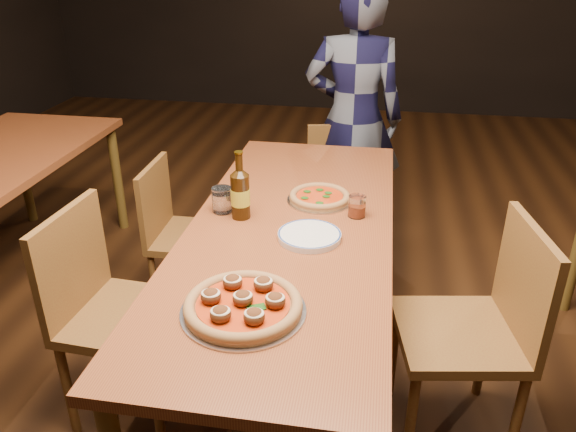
% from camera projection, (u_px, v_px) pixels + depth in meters
% --- Properties ---
extents(ground, '(9.00, 9.00, 0.00)m').
position_uv_depth(ground, '(290.00, 373.00, 2.55)').
color(ground, black).
extents(table_main, '(0.80, 2.00, 0.75)m').
position_uv_depth(table_main, '(290.00, 242.00, 2.25)').
color(table_main, maroon).
rests_on(table_main, ground).
extents(chair_main_nw, '(0.46, 0.46, 0.93)m').
position_uv_depth(chair_main_nw, '(127.00, 315.00, 2.17)').
color(chair_main_nw, brown).
rests_on(chair_main_nw, ground).
extents(chair_main_sw, '(0.40, 0.40, 0.83)m').
position_uv_depth(chair_main_sw, '(192.00, 236.00, 2.86)').
color(chair_main_sw, brown).
rests_on(chair_main_sw, ground).
extents(chair_main_e, '(0.51, 0.51, 0.94)m').
position_uv_depth(chair_main_e, '(459.00, 332.00, 2.06)').
color(chair_main_e, brown).
rests_on(chair_main_e, ground).
extents(chair_end, '(0.45, 0.45, 0.82)m').
position_uv_depth(chair_end, '(341.00, 194.00, 3.34)').
color(chair_end, brown).
rests_on(chair_end, ground).
extents(pizza_meatball, '(0.38, 0.38, 0.07)m').
position_uv_depth(pizza_meatball, '(243.00, 305.00, 1.70)').
color(pizza_meatball, '#B7B7BF').
rests_on(pizza_meatball, table_main).
extents(pizza_margherita, '(0.28, 0.28, 0.04)m').
position_uv_depth(pizza_margherita, '(320.00, 197.00, 2.43)').
color(pizza_margherita, '#B7B7BF').
rests_on(pizza_margherita, table_main).
extents(plate_stack, '(0.24, 0.24, 0.02)m').
position_uv_depth(plate_stack, '(309.00, 236.00, 2.12)').
color(plate_stack, white).
rests_on(plate_stack, table_main).
extents(beer_bottle, '(0.08, 0.08, 0.28)m').
position_uv_depth(beer_bottle, '(240.00, 195.00, 2.25)').
color(beer_bottle, black).
rests_on(beer_bottle, table_main).
extents(water_glass, '(0.08, 0.08, 0.11)m').
position_uv_depth(water_glass, '(222.00, 200.00, 2.32)').
color(water_glass, white).
rests_on(water_glass, table_main).
extents(amber_glass, '(0.07, 0.07, 0.09)m').
position_uv_depth(amber_glass, '(357.00, 206.00, 2.28)').
color(amber_glass, '#A23912').
rests_on(amber_glass, table_main).
extents(diner, '(0.60, 0.40, 1.62)m').
position_uv_depth(diner, '(353.00, 119.00, 3.34)').
color(diner, black).
rests_on(diner, ground).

